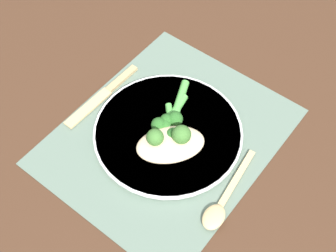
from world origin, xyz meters
TOP-DOWN VIEW (x-y plane):
  - ground_plane at (0.00, 0.00)m, footprint 3.00×3.00m
  - placemat at (0.00, 0.00)m, footprint 0.42×0.35m
  - plate at (0.00, 0.00)m, footprint 0.27×0.27m
  - chicken_fillet at (-0.03, -0.03)m, footprint 0.14×0.13m
  - pesto_dollop_primary at (-0.04, -0.01)m, footprint 0.03×0.03m
  - pesto_dollop_secondary at (-0.01, -0.04)m, footprint 0.03×0.03m
  - broccoli_stalk_front at (-0.01, -0.02)m, footprint 0.08×0.07m
  - broccoli_stalk_right at (0.01, 0.01)m, footprint 0.10×0.03m
  - broccoli_stalk_rear at (0.03, 0.01)m, footprint 0.11×0.06m
  - knife at (-0.00, 0.16)m, footprint 0.19×0.02m
  - spoon at (-0.06, -0.15)m, footprint 0.18×0.04m

SIDE VIEW (x-z plane):
  - ground_plane at x=0.00m, z-range 0.00..0.00m
  - placemat at x=0.00m, z-range 0.00..0.00m
  - knife at x=0.00m, z-range 0.00..0.01m
  - spoon at x=-0.06m, z-range 0.00..0.02m
  - plate at x=0.00m, z-range 0.01..0.02m
  - broccoli_stalk_right at x=0.01m, z-range 0.02..0.04m
  - broccoli_stalk_rear at x=0.03m, z-range 0.02..0.04m
  - broccoli_stalk_front at x=-0.01m, z-range 0.02..0.05m
  - chicken_fillet at x=-0.03m, z-range 0.02..0.04m
  - pesto_dollop_primary at x=-0.04m, z-range 0.04..0.07m
  - pesto_dollop_secondary at x=-0.01m, z-range 0.04..0.07m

